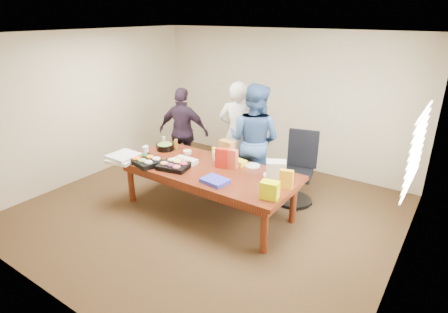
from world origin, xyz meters
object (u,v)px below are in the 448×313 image
Objects in this scene: person_center at (237,134)px; person_right at (254,140)px; conference_table at (208,190)px; salad_bowl at (165,147)px; sheet_cake at (184,162)px; office_chair at (296,171)px.

person_center is 0.52m from person_right.
salad_bowl is at bearing 167.81° from conference_table.
sheet_cake reaches higher than conference_table.
person_right is 4.98× the size of sheet_cake.
salad_bowl reaches higher than conference_table.
salad_bowl is (-2.10, -0.81, 0.22)m from office_chair.
sheet_cake is at bearing 53.57° from person_right.
conference_table is 1.36m from person_center.
person_center is at bearing 81.37° from sheet_cake.
sheet_cake is (-0.66, -1.06, -0.18)m from person_right.
salad_bowl is (-0.86, -0.98, -0.14)m from person_center.
person_right reaches higher than salad_bowl.
person_center is (-0.23, 1.21, 0.56)m from conference_table.
office_chair is 0.60× the size of person_right.
conference_table is 1.49× the size of person_center.
person_right is at bearing 169.82° from office_chair.
person_right reaches higher than sheet_cake.
conference_table is at bearing -12.19° from salad_bowl.
office_chair is 1.82m from sheet_cake.
office_chair reaches higher than sheet_cake.
conference_table is 1.47m from office_chair.
conference_table is 2.42× the size of office_chair.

